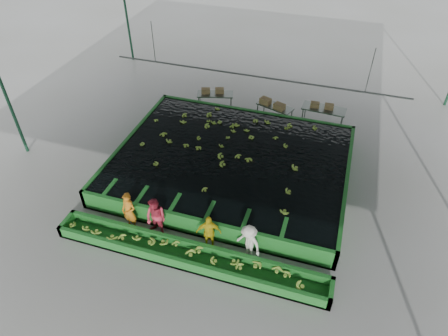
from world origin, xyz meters
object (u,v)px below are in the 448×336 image
(box_stack_mid, at_px, (272,106))
(packing_table_right, at_px, (323,117))
(packing_table_mid, at_px, (274,113))
(worker_c, at_px, (209,232))
(packing_table_left, at_px, (215,101))
(box_stack_right, at_px, (322,108))
(worker_a, at_px, (129,211))
(worker_d, at_px, (249,242))
(sorting_trough, at_px, (188,256))
(box_stack_left, at_px, (213,93))
(worker_b, at_px, (156,218))
(flotation_tank, at_px, (231,164))

(box_stack_mid, bearing_deg, packing_table_right, 8.65)
(packing_table_mid, height_order, box_stack_mid, box_stack_mid)
(worker_c, bearing_deg, packing_table_left, 90.95)
(packing_table_right, relative_size, box_stack_right, 1.89)
(worker_a, height_order, packing_table_right, worker_a)
(worker_d, height_order, packing_table_right, worker_d)
(sorting_trough, height_order, packing_table_left, packing_table_left)
(packing_table_left, bearing_deg, box_stack_left, 167.18)
(worker_b, height_order, box_stack_mid, worker_b)
(worker_d, xyz_separation_m, packing_table_right, (1.42, 9.37, -0.27))
(packing_table_left, distance_m, packing_table_right, 5.80)
(packing_table_mid, relative_size, packing_table_right, 0.86)
(worker_d, height_order, box_stack_left, worker_d)
(box_stack_right, bearing_deg, flotation_tank, -122.62)
(box_stack_left, bearing_deg, packing_table_left, -12.82)
(flotation_tank, bearing_deg, box_stack_mid, 80.46)
(packing_table_mid, relative_size, box_stack_left, 1.55)
(flotation_tank, bearing_deg, packing_table_left, 115.96)
(box_stack_mid, bearing_deg, worker_a, -110.94)
(worker_b, bearing_deg, flotation_tank, 83.48)
(worker_d, distance_m, packing_table_mid, 9.13)
(flotation_tank, relative_size, sorting_trough, 1.00)
(packing_table_left, bearing_deg, worker_d, -64.75)
(worker_b, height_order, worker_c, worker_b)
(box_stack_left, bearing_deg, flotation_tank, -62.84)
(packing_table_mid, bearing_deg, box_stack_left, 175.97)
(worker_a, distance_m, box_stack_mid, 9.61)
(worker_a, bearing_deg, flotation_tank, 69.16)
(worker_c, height_order, box_stack_left, worker_c)
(packing_table_right, bearing_deg, sorting_trough, -108.36)
(worker_a, relative_size, packing_table_left, 0.87)
(worker_c, bearing_deg, box_stack_right, 57.11)
(worker_a, bearing_deg, box_stack_left, 100.33)
(worker_a, distance_m, packing_table_mid, 9.76)
(worker_b, height_order, worker_d, worker_b)
(worker_a, distance_m, worker_b, 1.10)
(sorting_trough, xyz_separation_m, worker_c, (0.49, 0.80, 0.52))
(packing_table_left, height_order, box_stack_right, box_stack_right)
(worker_a, height_order, box_stack_left, worker_a)
(flotation_tank, distance_m, packing_table_mid, 4.86)
(packing_table_left, height_order, packing_table_mid, packing_table_left)
(box_stack_right, bearing_deg, worker_b, -117.10)
(worker_b, bearing_deg, packing_table_mid, 88.05)
(worker_d, bearing_deg, worker_a, -155.71)
(worker_b, bearing_deg, packing_table_left, 108.68)
(worker_c, relative_size, packing_table_mid, 0.82)
(worker_d, relative_size, box_stack_left, 1.26)
(worker_b, bearing_deg, packing_table_right, 75.56)
(packing_table_left, relative_size, box_stack_left, 1.60)
(packing_table_mid, bearing_deg, sorting_trough, -95.33)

